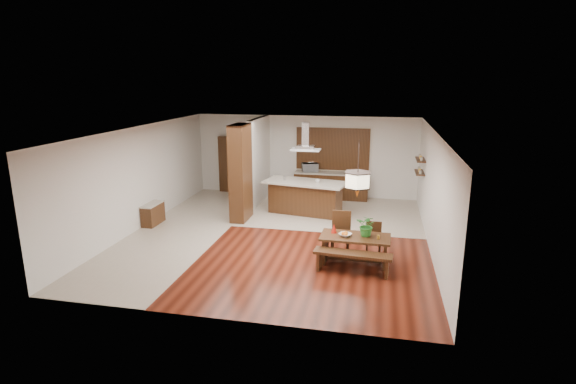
% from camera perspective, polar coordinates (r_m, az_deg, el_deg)
% --- Properties ---
extents(room_shell, '(9.00, 9.04, 2.92)m').
position_cam_1_polar(room_shell, '(11.87, -1.42, 3.87)').
color(room_shell, '#3D140B').
rests_on(room_shell, ground).
extents(tile_hallway, '(2.50, 9.00, 0.01)m').
position_cam_1_polar(tile_hallway, '(13.27, -13.04, -4.55)').
color(tile_hallway, '#BAAD9B').
rests_on(tile_hallway, ground).
extents(tile_kitchen, '(5.50, 4.00, 0.01)m').
position_cam_1_polar(tile_kitchen, '(14.56, 5.67, -2.54)').
color(tile_kitchen, '#BAAD9B').
rests_on(tile_kitchen, ground).
extents(soffit_band, '(8.00, 9.00, 0.02)m').
position_cam_1_polar(soffit_band, '(11.75, -1.45, 7.82)').
color(soffit_band, '#391F0E').
rests_on(soffit_band, room_shell).
extents(partition_pier, '(0.45, 1.00, 2.90)m').
position_cam_1_polar(partition_pier, '(13.49, -6.05, 2.43)').
color(partition_pier, black).
rests_on(partition_pier, ground).
extents(partition_stub, '(0.18, 2.40, 2.90)m').
position_cam_1_polar(partition_stub, '(15.47, -3.69, 4.01)').
color(partition_stub, silver).
rests_on(partition_stub, ground).
extents(hallway_console, '(0.37, 0.88, 0.63)m').
position_cam_1_polar(hallway_console, '(13.81, -16.78, -2.70)').
color(hallway_console, black).
rests_on(hallway_console, ground).
extents(hallway_doorway, '(1.10, 0.20, 2.10)m').
position_cam_1_polar(hallway_doorway, '(16.95, -6.94, 3.48)').
color(hallway_doorway, black).
rests_on(hallway_doorway, ground).
extents(rear_counter, '(2.60, 0.62, 0.95)m').
position_cam_1_polar(rear_counter, '(16.09, 5.49, 0.84)').
color(rear_counter, black).
rests_on(rear_counter, ground).
extents(kitchen_window, '(2.60, 0.08, 1.50)m').
position_cam_1_polar(kitchen_window, '(16.10, 5.70, 5.47)').
color(kitchen_window, '#A77432').
rests_on(kitchen_window, room_shell).
extents(shelf_lower, '(0.26, 0.90, 0.04)m').
position_cam_1_polar(shelf_lower, '(14.30, 16.36, 2.39)').
color(shelf_lower, black).
rests_on(shelf_lower, room_shell).
extents(shelf_upper, '(0.26, 0.90, 0.04)m').
position_cam_1_polar(shelf_upper, '(14.22, 16.47, 3.97)').
color(shelf_upper, black).
rests_on(shelf_upper, room_shell).
extents(dining_table, '(1.62, 0.84, 0.67)m').
position_cam_1_polar(dining_table, '(10.59, 8.52, -6.45)').
color(dining_table, black).
rests_on(dining_table, ground).
extents(dining_bench, '(1.74, 0.51, 0.48)m').
position_cam_1_polar(dining_bench, '(10.15, 8.18, -8.89)').
color(dining_bench, black).
rests_on(dining_bench, ground).
extents(dining_chair_left, '(0.47, 0.47, 1.05)m').
position_cam_1_polar(dining_chair_left, '(11.07, 6.68, -5.26)').
color(dining_chair_left, black).
rests_on(dining_chair_left, ground).
extents(dining_chair_right, '(0.38, 0.38, 0.84)m').
position_cam_1_polar(dining_chair_right, '(11.05, 10.80, -6.03)').
color(dining_chair_right, black).
rests_on(dining_chair_right, ground).
extents(pendant_lantern, '(0.64, 0.64, 1.31)m').
position_cam_1_polar(pendant_lantern, '(10.10, 8.89, 2.90)').
color(pendant_lantern, '#F9E9BF').
rests_on(pendant_lantern, room_shell).
extents(foliage_plant, '(0.56, 0.52, 0.51)m').
position_cam_1_polar(foliage_plant, '(10.48, 10.01, -4.22)').
color(foliage_plant, '#277527').
rests_on(foliage_plant, dining_table).
extents(fruit_bowl, '(0.37, 0.37, 0.07)m').
position_cam_1_polar(fruit_bowl, '(10.48, 7.28, -5.41)').
color(fruit_bowl, beige).
rests_on(fruit_bowl, dining_table).
extents(napkin_cone, '(0.15, 0.15, 0.21)m').
position_cam_1_polar(napkin_cone, '(10.65, 5.86, -4.61)').
color(napkin_cone, '#AF180C').
rests_on(napkin_cone, dining_table).
extents(gold_ornament, '(0.08, 0.08, 0.09)m').
position_cam_1_polar(gold_ornament, '(10.42, 11.40, -5.62)').
color(gold_ornament, gold).
rests_on(gold_ornament, dining_table).
extents(kitchen_island, '(2.71, 1.55, 1.05)m').
position_cam_1_polar(kitchen_island, '(14.25, 2.20, -0.62)').
color(kitchen_island, black).
rests_on(kitchen_island, ground).
extents(range_hood, '(0.90, 0.55, 0.87)m').
position_cam_1_polar(range_hood, '(13.88, 2.28, 7.08)').
color(range_hood, silver).
rests_on(range_hood, room_shell).
extents(island_cup, '(0.15, 0.15, 0.10)m').
position_cam_1_polar(island_cup, '(13.96, 3.77, 1.42)').
color(island_cup, white).
rests_on(island_cup, kitchen_island).
extents(microwave, '(0.65, 0.54, 0.31)m').
position_cam_1_polar(microwave, '(16.03, 2.81, 3.13)').
color(microwave, '#B2B5B9').
rests_on(microwave, rear_counter).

